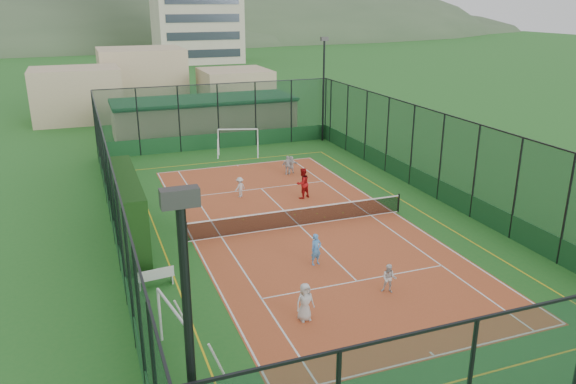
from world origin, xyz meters
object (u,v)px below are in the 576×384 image
object	(u,v)px
clubhouse	(205,117)
coach	(303,183)
futsal_goal_near	(175,336)
child_far_back	(291,165)
child_near_mid	(316,249)
child_near_right	(389,279)
child_far_left	(240,187)
floodlight_ne	(323,90)
futsal_goal_far	(238,142)
child_far_right	(288,165)
child_near_left	(305,302)
white_bench	(155,277)

from	to	relation	value
clubhouse	coach	world-z (taller)	clubhouse
futsal_goal_near	child_far_back	world-z (taller)	futsal_goal_near
child_near_mid	child_near_right	xyz separation A→B (m)	(1.71, -3.29, -0.11)
child_far_left	child_near_right	bearing A→B (deg)	70.83
floodlight_ne	child_near_right	size ratio (longest dim) A/B	6.88
futsal_goal_far	child_far_right	distance (m)	6.25
child_far_left	futsal_goal_far	bearing A→B (deg)	-134.58
child_near_mid	child_far_right	xyz separation A→B (m)	(3.53, 12.96, -0.07)
coach	child_near_mid	bearing A→B (deg)	50.77
futsal_goal_near	child_far_right	distance (m)	20.72
child_near_right	child_far_back	world-z (taller)	child_near_right
clubhouse	child_near_right	bearing A→B (deg)	-88.56
floodlight_ne	child_far_left	size ratio (longest dim) A/B	6.93
futsal_goal_near	child_far_right	bearing A→B (deg)	-40.40
child_far_left	coach	world-z (taller)	coach
child_near_mid	child_near_left	bearing A→B (deg)	-130.91
child_near_mid	child_far_back	distance (m)	13.70
child_near_mid	child_near_right	world-z (taller)	child_near_mid
child_near_left	child_far_left	xyz separation A→B (m)	(1.49, 13.76, -0.13)
clubhouse	child_near_mid	bearing A→B (deg)	-92.10
child_near_left	child_far_back	size ratio (longest dim) A/B	1.22
child_near_right	child_far_back	bearing A→B (deg)	116.66
futsal_goal_far	child_far_back	distance (m)	6.15
child_near_right	floodlight_ne	bearing A→B (deg)	106.05
clubhouse	white_bench	size ratio (longest dim) A/B	10.11
clubhouse	coach	size ratio (longest dim) A/B	8.46
futsal_goal_near	child_near_left	distance (m)	4.88
coach	white_bench	bearing A→B (deg)	18.21
clubhouse	child_far_back	world-z (taller)	clubhouse
futsal_goal_far	child_near_mid	size ratio (longest dim) A/B	2.12
clubhouse	child_far_left	distance (m)	16.72
futsal_goal_far	child_far_left	bearing A→B (deg)	-87.34
child_near_left	child_near_mid	size ratio (longest dim) A/B	1.01
child_near_right	coach	distance (m)	11.63
clubhouse	futsal_goal_near	bearing A→B (deg)	-104.16
child_near_left	child_far_back	world-z (taller)	child_near_left
clubhouse	futsal_goal_near	size ratio (longest dim) A/B	5.02
clubhouse	child_far_back	size ratio (longest dim) A/B	12.87
child_near_right	child_near_left	bearing A→B (deg)	-135.48
floodlight_ne	futsal_goal_near	world-z (taller)	floodlight_ne
futsal_goal_far	child_far_left	size ratio (longest dim) A/B	2.53
child_far_left	child_far_back	bearing A→B (deg)	-172.35
child_near_left	child_far_right	distance (m)	17.88
futsal_goal_near	coach	distance (m)	16.36
floodlight_ne	coach	bearing A→B (deg)	-118.45
white_bench	child_far_right	size ratio (longest dim) A/B	1.17
child_near_mid	child_far_left	world-z (taller)	child_near_mid
floodlight_ne	coach	world-z (taller)	floodlight_ne
clubhouse	child_far_right	bearing A→B (deg)	-79.20
white_bench	child_far_left	distance (m)	11.16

